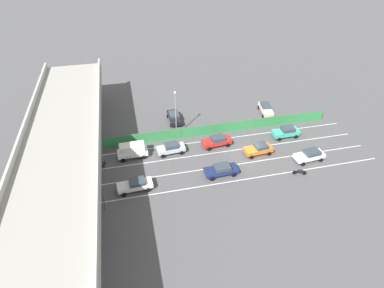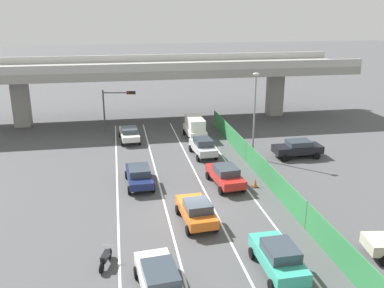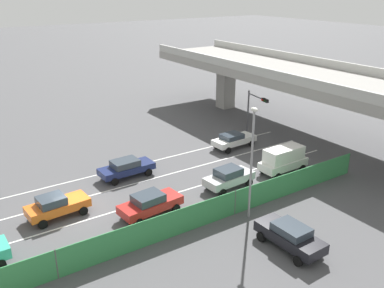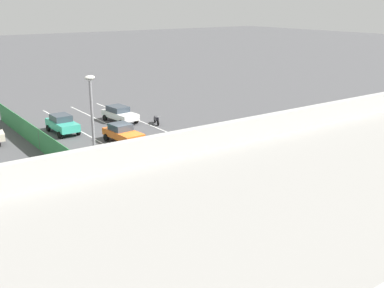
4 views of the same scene
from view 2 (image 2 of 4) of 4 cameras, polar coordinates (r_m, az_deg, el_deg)
ground_plane at (r=29.06m, az=-0.05°, el=-9.47°), size 300.00×300.00×0.00m
lane_line_left_edge at (r=31.39m, az=-10.09°, el=-7.58°), size 0.14×42.01×0.01m
lane_line_mid_left at (r=31.53m, az=-4.02°, el=-7.22°), size 0.14×42.01×0.01m
lane_line_mid_right at (r=32.01m, az=1.93°, el=-6.78°), size 0.14×42.01×0.01m
lane_line_right_edge at (r=32.81m, az=7.62°, el=-6.29°), size 0.14×42.01×0.01m
elevated_overpass at (r=52.13m, az=-5.22°, el=9.79°), size 49.33×9.83×7.65m
green_fence at (r=33.02m, az=10.66°, el=-4.54°), size 0.10×38.11×1.87m
car_sedan_red at (r=33.19m, az=4.56°, el=-4.19°), size 2.42×4.75×1.66m
car_taxi_orange at (r=27.50m, az=0.61°, el=-9.03°), size 2.29×4.41×1.67m
car_taxi_teal at (r=23.23m, az=11.66°, el=-14.78°), size 2.06×4.39×1.76m
car_sedan_white at (r=21.37m, az=-4.47°, el=-17.77°), size 2.36×4.66×1.64m
car_sedan_navy at (r=33.44m, az=-7.21°, el=-4.17°), size 2.18×4.76×1.56m
car_sedan_silver at (r=39.81m, az=1.51°, el=-0.30°), size 2.19×4.36×1.71m
car_hatchback_white at (r=44.73m, az=-8.53°, el=1.46°), size 2.22×4.72×1.51m
car_van_white at (r=45.18m, az=0.40°, el=2.39°), size 2.08×4.50×2.30m
motorcycle at (r=24.04m, az=-11.69°, el=-14.97°), size 0.79×1.89×0.93m
parked_sedan_dark at (r=40.59m, az=14.18°, el=-0.51°), size 4.59×2.12×1.65m
traffic_light at (r=47.74m, az=-10.34°, el=5.64°), size 3.67×0.94×4.82m
street_lamp at (r=38.36m, az=8.51°, el=4.80°), size 0.60×0.36×8.03m
traffic_cone at (r=33.40m, az=8.58°, el=-5.30°), size 0.47×0.47×0.68m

